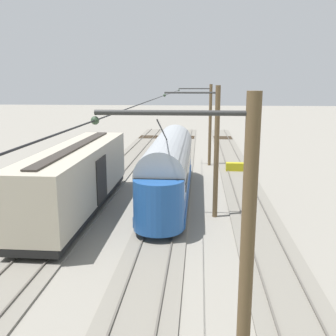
{
  "coord_description": "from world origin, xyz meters",
  "views": [
    {
      "loc": [
        -1.95,
        23.29,
        7.62
      ],
      "look_at": [
        0.09,
        -1.75,
        2.08
      ],
      "focal_mm": 41.56,
      "sensor_mm": 36.0,
      "label": 1
    }
  ],
  "objects_px": {
    "catenary_pole_mid_far": "(242,274)",
    "spare_tie_stack": "(52,191)",
    "boxcar_adjacent": "(77,177)",
    "track_end_bumper": "(236,167)",
    "vintage_streetcar": "(169,166)",
    "catenary_pole_foreground": "(209,124)",
    "catenary_pole_mid_near": "(215,150)"
  },
  "relations": [
    {
      "from": "catenary_pole_mid_far",
      "to": "spare_tie_stack",
      "type": "bearing_deg",
      "value": -58.66
    },
    {
      "from": "boxcar_adjacent",
      "to": "spare_tie_stack",
      "type": "xyz_separation_m",
      "value": [
        3.01,
        -3.57,
        -1.9
      ]
    },
    {
      "from": "spare_tie_stack",
      "to": "track_end_bumper",
      "type": "xyz_separation_m",
      "value": [
        -13.4,
        -8.12,
        0.13
      ]
    },
    {
      "from": "spare_tie_stack",
      "to": "vintage_streetcar",
      "type": "bearing_deg",
      "value": 177.17
    },
    {
      "from": "spare_tie_stack",
      "to": "catenary_pole_foreground",
      "type": "bearing_deg",
      "value": -135.72
    },
    {
      "from": "catenary_pole_foreground",
      "to": "catenary_pole_mid_far",
      "type": "height_order",
      "value": "same"
    },
    {
      "from": "catenary_pole_foreground",
      "to": "catenary_pole_mid_near",
      "type": "xyz_separation_m",
      "value": [
        0.0,
        14.43,
        0.0
      ]
    },
    {
      "from": "vintage_streetcar",
      "to": "spare_tie_stack",
      "type": "height_order",
      "value": "vintage_streetcar"
    },
    {
      "from": "track_end_bumper",
      "to": "vintage_streetcar",
      "type": "bearing_deg",
      "value": 58.64
    },
    {
      "from": "track_end_bumper",
      "to": "spare_tie_stack",
      "type": "bearing_deg",
      "value": 31.23
    },
    {
      "from": "catenary_pole_mid_near",
      "to": "catenary_pole_mid_far",
      "type": "relative_size",
      "value": 1.0
    },
    {
      "from": "vintage_streetcar",
      "to": "track_end_bumper",
      "type": "height_order",
      "value": "vintage_streetcar"
    },
    {
      "from": "boxcar_adjacent",
      "to": "catenary_pole_mid_far",
      "type": "height_order",
      "value": "catenary_pole_mid_far"
    },
    {
      "from": "catenary_pole_mid_far",
      "to": "spare_tie_stack",
      "type": "distance_m",
      "value": 21.52
    },
    {
      "from": "spare_tie_stack",
      "to": "boxcar_adjacent",
      "type": "bearing_deg",
      "value": 130.12
    },
    {
      "from": "spare_tie_stack",
      "to": "track_end_bumper",
      "type": "height_order",
      "value": "track_end_bumper"
    },
    {
      "from": "catenary_pole_foreground",
      "to": "catenary_pole_mid_far",
      "type": "bearing_deg",
      "value": 90.0
    },
    {
      "from": "catenary_pole_mid_near",
      "to": "catenary_pole_mid_far",
      "type": "distance_m",
      "value": 14.43
    },
    {
      "from": "boxcar_adjacent",
      "to": "catenary_pole_foreground",
      "type": "xyz_separation_m",
      "value": [
        -8.02,
        -14.32,
        1.75
      ]
    },
    {
      "from": "vintage_streetcar",
      "to": "track_end_bumper",
      "type": "bearing_deg",
      "value": -121.36
    },
    {
      "from": "boxcar_adjacent",
      "to": "catenary_pole_mid_near",
      "type": "distance_m",
      "value": 8.21
    },
    {
      "from": "catenary_pole_mid_near",
      "to": "track_end_bumper",
      "type": "relative_size",
      "value": 4.15
    },
    {
      "from": "catenary_pole_foreground",
      "to": "track_end_bumper",
      "type": "xyz_separation_m",
      "value": [
        -2.37,
        2.63,
        -3.52
      ]
    },
    {
      "from": "boxcar_adjacent",
      "to": "spare_tie_stack",
      "type": "height_order",
      "value": "boxcar_adjacent"
    },
    {
      "from": "catenary_pole_mid_near",
      "to": "spare_tie_stack",
      "type": "relative_size",
      "value": 3.11
    },
    {
      "from": "catenary_pole_foreground",
      "to": "track_end_bumper",
      "type": "height_order",
      "value": "catenary_pole_foreground"
    },
    {
      "from": "vintage_streetcar",
      "to": "spare_tie_stack",
      "type": "relative_size",
      "value": 6.48
    },
    {
      "from": "boxcar_adjacent",
      "to": "catenary_pole_mid_far",
      "type": "distance_m",
      "value": 16.7
    },
    {
      "from": "catenary_pole_foreground",
      "to": "catenary_pole_mid_near",
      "type": "bearing_deg",
      "value": 90.0
    },
    {
      "from": "catenary_pole_mid_near",
      "to": "catenary_pole_mid_far",
      "type": "height_order",
      "value": "same"
    },
    {
      "from": "catenary_pole_mid_far",
      "to": "spare_tie_stack",
      "type": "height_order",
      "value": "catenary_pole_mid_far"
    },
    {
      "from": "vintage_streetcar",
      "to": "catenary_pole_mid_near",
      "type": "height_order",
      "value": "catenary_pole_mid_near"
    }
  ]
}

